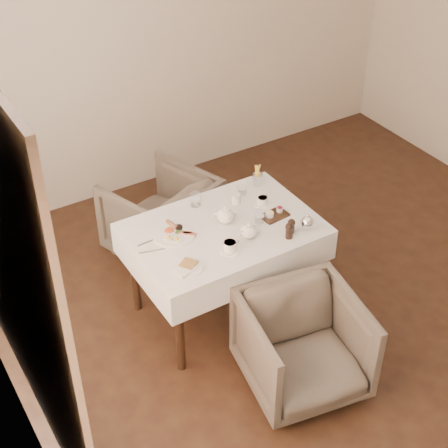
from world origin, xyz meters
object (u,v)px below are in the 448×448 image
teapot_centre (225,215)px  armchair_far (161,216)px  breakfast_plate (174,233)px  table (223,241)px  armchair_near (303,346)px

teapot_centre → armchair_far: bearing=118.8°
armchair_far → breakfast_plate: (-0.27, -0.75, 0.42)m
armchair_far → breakfast_plate: 0.91m
table → armchair_far: (-0.06, 0.86, -0.30)m
breakfast_plate → teapot_centre: bearing=3.9°
table → breakfast_plate: size_ratio=4.44×
armchair_far → teapot_centre: 0.95m
armchair_near → armchair_far: 1.72m
armchair_far → teapot_centre: teapot_centre is taller
armchair_far → teapot_centre: (0.10, -0.82, 0.48)m
armchair_near → breakfast_plate: 1.13m
armchair_near → breakfast_plate: size_ratio=2.56×
armchair_far → armchair_near: bearing=75.0°
armchair_far → breakfast_plate: breakfast_plate is taller
breakfast_plate → teapot_centre: (0.37, -0.06, 0.06)m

